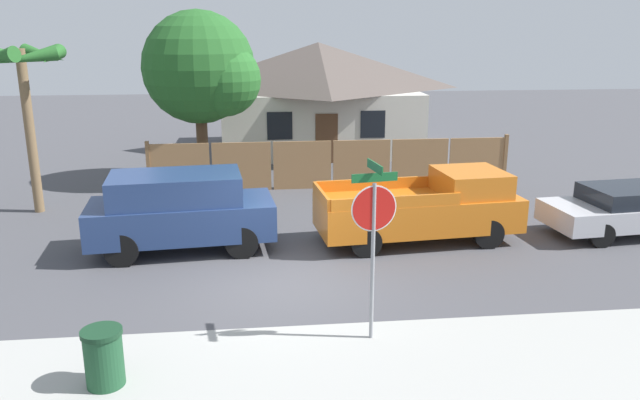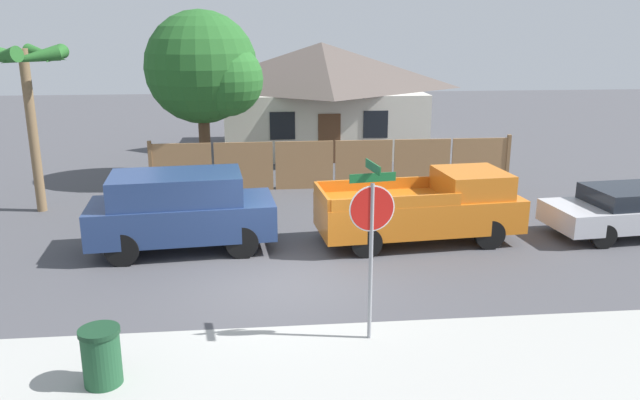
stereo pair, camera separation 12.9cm
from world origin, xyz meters
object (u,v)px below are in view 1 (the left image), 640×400
object	(u,v)px
palm_tree	(22,70)
trash_bin	(104,357)
red_suv	(180,209)
stop_sign	(374,222)
house	(318,95)
orange_pickup	(425,208)
parked_sedan	(631,209)
oak_tree	(204,70)

from	to	relation	value
palm_tree	trash_bin	xyz separation A→B (m)	(4.05, -9.87, -3.68)
palm_tree	red_suv	size ratio (longest dim) A/B	1.06
palm_tree	stop_sign	world-z (taller)	palm_tree
red_suv	palm_tree	bearing A→B (deg)	134.96
house	trash_bin	xyz separation A→B (m)	(-5.32, -18.89, -1.96)
house	orange_pickup	distance (m)	13.02
red_suv	parked_sedan	distance (m)	11.76
oak_tree	red_suv	xyz separation A→B (m)	(-0.23, -7.03, -2.87)
house	palm_tree	size ratio (longest dim) A/B	1.85
house	trash_bin	bearing A→B (deg)	-105.72
house	red_suv	bearing A→B (deg)	-110.29
oak_tree	orange_pickup	bearing A→B (deg)	-49.84
orange_pickup	parked_sedan	bearing A→B (deg)	-5.36
parked_sedan	palm_tree	bearing A→B (deg)	161.61
orange_pickup	red_suv	bearing A→B (deg)	175.06
oak_tree	red_suv	world-z (taller)	oak_tree
oak_tree	red_suv	distance (m)	7.60
stop_sign	oak_tree	bearing A→B (deg)	98.08
orange_pickup	palm_tree	bearing A→B (deg)	155.25
house	stop_sign	size ratio (longest dim) A/B	2.81
oak_tree	stop_sign	xyz separation A→B (m)	(3.58, -12.00, -1.76)
orange_pickup	trash_bin	world-z (taller)	orange_pickup
palm_tree	trash_bin	bearing A→B (deg)	-67.69
palm_tree	orange_pickup	size ratio (longest dim) A/B	0.93
oak_tree	orange_pickup	distance (m)	9.66
palm_tree	parked_sedan	xyz separation A→B (m)	(16.36, -3.85, -3.47)
red_suv	orange_pickup	bearing A→B (deg)	-4.94
house	parked_sedan	bearing A→B (deg)	-61.48
oak_tree	parked_sedan	world-z (taller)	oak_tree
orange_pickup	stop_sign	world-z (taller)	stop_sign
palm_tree	stop_sign	bearing A→B (deg)	-46.37
house	parked_sedan	distance (m)	14.75
oak_tree	orange_pickup	world-z (taller)	oak_tree
house	oak_tree	world-z (taller)	oak_tree
orange_pickup	trash_bin	distance (m)	9.03
house	trash_bin	world-z (taller)	house
oak_tree	palm_tree	xyz separation A→B (m)	(-4.83, -3.18, 0.24)
oak_tree	orange_pickup	xyz separation A→B (m)	(5.92, -7.01, -3.02)
red_suv	parked_sedan	size ratio (longest dim) A/B	0.96
red_suv	orange_pickup	distance (m)	6.15
house	orange_pickup	xyz separation A→B (m)	(1.39, -12.85, -1.54)
house	red_suv	distance (m)	13.79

